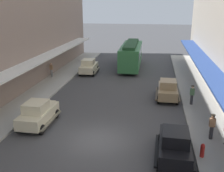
{
  "coord_description": "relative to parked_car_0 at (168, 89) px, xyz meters",
  "views": [
    {
      "loc": [
        3.48,
        -15.01,
        8.47
      ],
      "look_at": [
        0.0,
        6.0,
        1.8
      ],
      "focal_mm": 42.58,
      "sensor_mm": 36.0,
      "label": 1
    }
  ],
  "objects": [
    {
      "name": "pedestrian_2",
      "position": [
        -13.25,
        5.12,
        0.05
      ],
      "size": [
        0.36,
        0.24,
        1.64
      ],
      "color": "slate",
      "rests_on": "sidewalk_left"
    },
    {
      "name": "pedestrian_0",
      "position": [
        2.48,
        -7.54,
        0.07
      ],
      "size": [
        0.36,
        0.28,
        1.67
      ],
      "color": "#2D2D33",
      "rests_on": "sidewalk_right"
    },
    {
      "name": "streetcar",
      "position": [
        -4.51,
        11.65,
        0.96
      ],
      "size": [
        2.68,
        9.64,
        3.46
      ],
      "color": "#33723F",
      "rests_on": "ground"
    },
    {
      "name": "parked_car_1",
      "position": [
        -9.39,
        -7.13,
        0.0
      ],
      "size": [
        2.16,
        4.27,
        1.84
      ],
      "color": "beige",
      "rests_on": "ground"
    },
    {
      "name": "pedestrian_1",
      "position": [
        1.97,
        -1.49,
        0.07
      ],
      "size": [
        0.36,
        0.28,
        1.67
      ],
      "color": "#2D2D33",
      "rests_on": "sidewalk_right"
    },
    {
      "name": "parked_car_2",
      "position": [
        0.04,
        -10.01,
        0.0
      ],
      "size": [
        2.24,
        4.3,
        1.84
      ],
      "color": "black",
      "rests_on": "ground"
    },
    {
      "name": "fire_hydrant",
      "position": [
        1.6,
        -9.81,
        -0.38
      ],
      "size": [
        0.24,
        0.24,
        0.82
      ],
      "color": "#B21E19",
      "rests_on": "sidewalk_right"
    },
    {
      "name": "ground_plane",
      "position": [
        -4.75,
        -8.61,
        -0.94
      ],
      "size": [
        200.0,
        200.0,
        0.0
      ],
      "primitive_type": "plane",
      "color": "#424244"
    },
    {
      "name": "parked_car_0",
      "position": [
        0.0,
        0.0,
        0.0
      ],
      "size": [
        2.2,
        4.28,
        1.84
      ],
      "color": "#997F5B",
      "rests_on": "ground"
    },
    {
      "name": "sidewalk_right",
      "position": [
        2.75,
        -8.61,
        -0.87
      ],
      "size": [
        3.0,
        60.0,
        0.15
      ],
      "primitive_type": "cube",
      "color": "#A8A59E",
      "rests_on": "ground"
    },
    {
      "name": "parked_car_3",
      "position": [
        -9.42,
        7.82,
        0.0
      ],
      "size": [
        2.27,
        4.31,
        1.84
      ],
      "color": "beige",
      "rests_on": "ground"
    }
  ]
}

